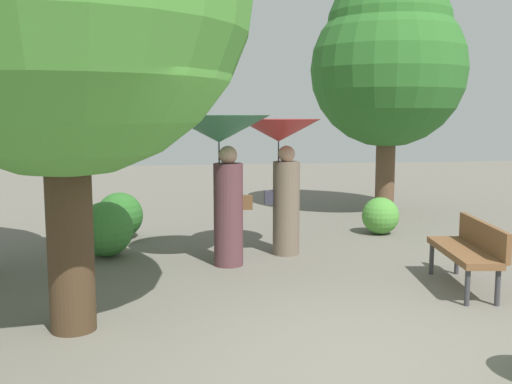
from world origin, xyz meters
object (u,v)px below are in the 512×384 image
person_right (281,155)px  park_bench (470,248)px  person_left (221,150)px  tree_near_right (388,57)px

person_right → park_bench: bearing=-134.3°
person_left → tree_near_right: (3.88, 3.93, 1.68)m
tree_near_right → person_left: bearing=-134.7°
person_left → park_bench: size_ratio=1.36×
park_bench → tree_near_right: tree_near_right is taller
person_right → person_left: bearing=122.8°
person_right → tree_near_right: bearing=-37.6°
person_left → person_right: person_left is taller
person_right → tree_near_right: 4.83m
person_left → tree_near_right: bearing=-41.4°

